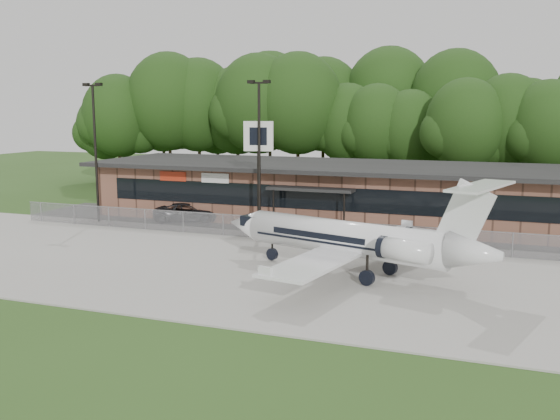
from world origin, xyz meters
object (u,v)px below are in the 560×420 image
at_px(suv, 188,212).
at_px(pole_sign, 259,148).
at_px(terminal, 358,192).
at_px(business_jet, 354,241).

xyz_separation_m(suv, pole_sign, (6.72, -2.38, 5.08)).
relative_size(terminal, pole_sign, 5.41).
distance_m(business_jet, pole_sign, 12.93).
xyz_separation_m(business_jet, suv, (-15.45, 11.07, -1.17)).
bearing_deg(pole_sign, suv, 148.94).
height_order(business_jet, pole_sign, pole_sign).
xyz_separation_m(business_jet, pole_sign, (-8.73, 8.70, 3.91)).
bearing_deg(pole_sign, business_jet, -56.48).
distance_m(terminal, suv, 12.89).
height_order(suv, pole_sign, pole_sign).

